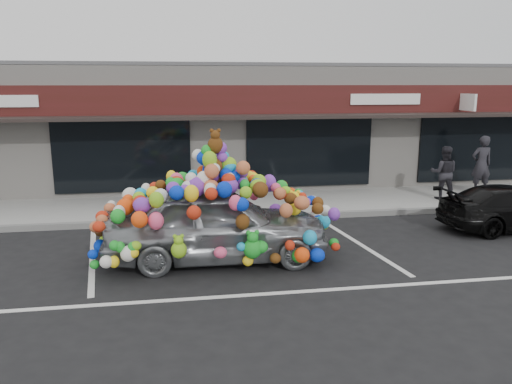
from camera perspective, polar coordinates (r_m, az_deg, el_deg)
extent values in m
plane|color=black|center=(11.13, -1.76, -6.89)|extent=(90.00, 90.00, 0.00)
cube|color=beige|center=(19.04, -5.12, 7.58)|extent=(24.00, 6.00, 4.20)
cube|color=#59595B|center=(18.98, -5.24, 14.06)|extent=(24.00, 6.00, 0.12)
cube|color=#3B1410|center=(15.91, -4.38, 10.45)|extent=(24.00, 0.18, 0.90)
cube|color=black|center=(15.42, -4.19, 8.54)|extent=(24.00, 1.20, 0.10)
cube|color=white|center=(18.10, 22.99, 9.44)|extent=(0.08, 0.95, 0.55)
cube|color=white|center=(17.15, 14.59, 10.23)|extent=(2.40, 0.04, 0.35)
cube|color=black|center=(16.14, -15.00, 4.03)|extent=(4.20, 0.12, 2.30)
cube|color=black|center=(16.63, 6.09, 4.62)|extent=(4.20, 0.12, 2.30)
cube|color=black|center=(19.09, 23.82, 4.63)|extent=(4.20, 0.12, 2.30)
cube|color=gray|center=(14.93, -3.73, -1.60)|extent=(26.00, 3.00, 0.15)
cube|color=slate|center=(13.48, -3.13, -3.12)|extent=(26.00, 0.18, 0.16)
cube|color=silver|center=(11.40, -18.19, -7.04)|extent=(0.73, 4.37, 0.01)
cube|color=silver|center=(11.98, 11.59, -5.72)|extent=(0.73, 4.37, 0.01)
cube|color=silver|center=(9.52, 12.33, -10.60)|extent=(14.00, 0.12, 0.01)
imported|color=gray|center=(10.49, -4.48, -3.62)|extent=(1.97, 4.68, 1.58)
ellipsoid|color=#E64F10|center=(10.19, -4.61, 3.86)|extent=(1.44, 1.98, 1.18)
sphere|color=yellow|center=(10.50, 4.41, -1.68)|extent=(0.34, 0.34, 0.34)
sphere|color=#1261FF|center=(9.66, -0.39, -6.48)|extent=(0.36, 0.36, 0.36)
sphere|color=green|center=(11.47, -8.87, -3.31)|extent=(0.30, 0.30, 0.30)
sphere|color=#FF5B77|center=(10.13, -4.66, 6.90)|extent=(0.32, 0.32, 0.32)
sphere|color=#FF4B23|center=(10.48, -12.16, -1.90)|extent=(0.30, 0.30, 0.30)
imported|color=black|center=(17.72, 24.35, 2.88)|extent=(0.69, 0.46, 1.88)
imported|color=black|center=(16.37, 20.68, 2.08)|extent=(0.99, 0.90, 1.65)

